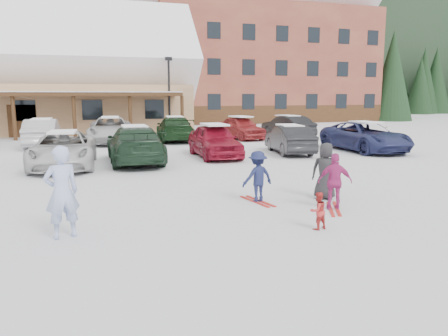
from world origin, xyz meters
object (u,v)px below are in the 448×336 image
object	(u,v)px
toddler_red	(318,211)
child_navy	(258,177)
lamp_post	(169,90)
alpine_hotel	(241,43)
adult_skier	(62,192)
parked_car_2	(64,150)
parked_car_10	(111,130)
parked_car_12	(241,128)
parked_car_5	(289,139)
parked_car_4	(215,141)
parked_car_6	(365,137)
bystander_dark	(326,171)
parked_car_3	(135,144)
child_magenta	(335,182)
parked_car_9	(42,133)
parked_car_13	(288,127)
parked_car_11	(175,129)

from	to	relation	value
toddler_red	child_navy	distance (m)	2.69
lamp_post	alpine_hotel	bearing A→B (deg)	53.39
lamp_post	toddler_red	world-z (taller)	lamp_post
adult_skier	parked_car_2	bearing A→B (deg)	-106.44
parked_car_10	parked_car_12	bearing A→B (deg)	3.03
child_navy	parked_car_12	distance (m)	17.03
alpine_hotel	parked_car_5	world-z (taller)	alpine_hotel
parked_car_4	parked_car_10	size ratio (longest dim) A/B	0.80
adult_skier	parked_car_4	bearing A→B (deg)	-139.74
parked_car_10	parked_car_12	distance (m)	8.24
parked_car_6	parked_car_10	xyz separation A→B (m)	(-12.16, 7.99, 0.03)
bystander_dark	parked_car_5	bearing A→B (deg)	-70.65
parked_car_6	bystander_dark	bearing A→B (deg)	-131.55
alpine_hotel	parked_car_4	size ratio (longest dim) A/B	7.07
parked_car_3	parked_car_6	world-z (taller)	parked_car_3
child_magenta	parked_car_9	distance (m)	18.64
adult_skier	parked_car_6	world-z (taller)	adult_skier
parked_car_9	parked_car_13	world-z (taller)	parked_car_9
parked_car_6	parked_car_11	size ratio (longest dim) A/B	1.03
lamp_post	adult_skier	world-z (taller)	lamp_post
parked_car_6	parked_car_9	distance (m)	17.41
parked_car_10	parked_car_13	world-z (taller)	parked_car_10
parked_car_11	parked_car_5	bearing A→B (deg)	125.42
bystander_dark	parked_car_5	xyz separation A→B (m)	(3.33, 8.96, -0.09)
parked_car_11	parked_car_12	world-z (taller)	parked_car_11
bystander_dark	parked_car_6	world-z (taller)	bystander_dark
child_navy	toddler_red	bearing A→B (deg)	85.90
alpine_hotel	parked_car_5	bearing A→B (deg)	-105.37
toddler_red	parked_car_3	world-z (taller)	parked_car_3
toddler_red	parked_car_3	size ratio (longest dim) A/B	0.15
child_magenta	parked_car_5	bearing A→B (deg)	-84.18
adult_skier	parked_car_3	xyz separation A→B (m)	(2.53, 9.59, -0.16)
bystander_dark	parked_car_3	xyz separation A→B (m)	(-4.24, 8.25, -0.01)
child_navy	parked_car_10	distance (m)	16.57
lamp_post	parked_car_10	world-z (taller)	lamp_post
parked_car_10	parked_car_11	bearing A→B (deg)	4.09
child_magenta	parked_car_11	bearing A→B (deg)	-62.42
parked_car_13	alpine_hotel	bearing A→B (deg)	-110.60
child_navy	alpine_hotel	bearing A→B (deg)	-120.08
adult_skier	child_navy	world-z (taller)	adult_skier
parked_car_3	parked_car_12	distance (m)	11.23
child_navy	bystander_dark	xyz separation A→B (m)	(1.92, -0.24, 0.09)
parked_car_10	parked_car_11	distance (m)	3.90
bystander_dark	parked_car_4	distance (m)	8.90
parked_car_2	parked_car_5	bearing A→B (deg)	9.12
adult_skier	parked_car_3	bearing A→B (deg)	-123.11
parked_car_4	parked_car_10	xyz separation A→B (m)	(-4.20, 7.69, 0.02)
parked_car_3	parked_car_5	bearing A→B (deg)	-173.60
alpine_hotel	parked_car_5	distance (m)	30.24
parked_car_2	child_magenta	bearing A→B (deg)	-50.02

